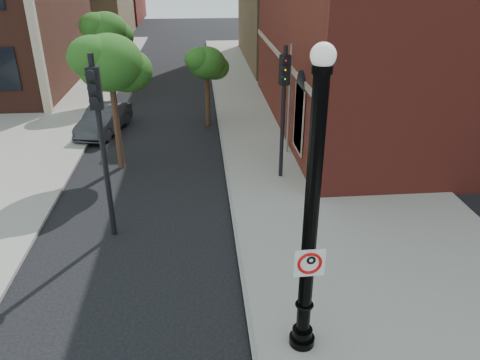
{
  "coord_description": "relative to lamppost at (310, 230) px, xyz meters",
  "views": [
    {
      "loc": [
        1.1,
        -8.16,
        7.75
      ],
      "look_at": [
        2.01,
        2.0,
        2.85
      ],
      "focal_mm": 35.0,
      "sensor_mm": 36.0,
      "label": 1
    }
  ],
  "objects": [
    {
      "name": "ground",
      "position": [
        -3.12,
        0.64,
        -3.01
      ],
      "size": [
        120.0,
        120.0,
        0.0
      ],
      "primitive_type": "plane",
      "color": "black",
      "rests_on": "ground"
    },
    {
      "name": "sidewalk_right",
      "position": [
        2.88,
        10.64,
        -2.95
      ],
      "size": [
        8.0,
        60.0,
        0.12
      ],
      "primitive_type": "cube",
      "color": "gray",
      "rests_on": "ground"
    },
    {
      "name": "sidewalk_left",
      "position": [
        -12.12,
        18.64,
        -2.95
      ],
      "size": [
        10.0,
        50.0,
        0.12
      ],
      "primitive_type": "cube",
      "color": "gray",
      "rests_on": "ground"
    },
    {
      "name": "curb_edge",
      "position": [
        -1.07,
        10.64,
        -2.94
      ],
      "size": [
        0.1,
        60.0,
        0.14
      ],
      "primitive_type": "cube",
      "color": "gray",
      "rests_on": "ground"
    },
    {
      "name": "lamppost",
      "position": [
        0.0,
        0.0,
        0.0
      ],
      "size": [
        0.55,
        0.55,
        6.51
      ],
      "color": "black",
      "rests_on": "ground"
    },
    {
      "name": "no_parking_sign",
      "position": [
        -0.0,
        -0.17,
        -0.65
      ],
      "size": [
        0.62,
        0.07,
        0.62
      ],
      "rotation": [
        0.0,
        0.0,
        0.02
      ],
      "color": "white",
      "rests_on": "ground"
    },
    {
      "name": "parked_car",
      "position": [
        -6.61,
        14.45,
        -2.34
      ],
      "size": [
        2.29,
        4.26,
        1.33
      ],
      "primitive_type": "imported",
      "rotation": [
        0.0,
        0.0,
        -0.23
      ],
      "color": "#2B2C30",
      "rests_on": "ground"
    },
    {
      "name": "traffic_signal_left",
      "position": [
        -4.79,
        5.07,
        0.69
      ],
      "size": [
        0.37,
        0.46,
        5.49
      ],
      "rotation": [
        0.0,
        0.0,
        0.1
      ],
      "color": "black",
      "rests_on": "ground"
    },
    {
      "name": "traffic_signal_right",
      "position": [
        0.98,
        8.55,
        0.37
      ],
      "size": [
        0.39,
        0.44,
        5.01
      ],
      "rotation": [
        0.0,
        0.0,
        0.3
      ],
      "color": "black",
      "rests_on": "ground"
    },
    {
      "name": "utility_pole",
      "position": [
        1.68,
        11.02,
        -0.69
      ],
      "size": [
        0.09,
        0.09,
        4.65
      ],
      "primitive_type": "cylinder",
      "color": "#999999",
      "rests_on": "ground"
    },
    {
      "name": "street_tree_a",
      "position": [
        -5.22,
        10.22,
        1.14
      ],
      "size": [
        2.92,
        2.64,
        5.26
      ],
      "color": "#351E15",
      "rests_on": "ground"
    },
    {
      "name": "street_tree_b",
      "position": [
        -6.99,
        19.97,
        0.97
      ],
      "size": [
        2.8,
        2.53,
        5.04
      ],
      "color": "#351E15",
      "rests_on": "ground"
    },
    {
      "name": "street_tree_c",
      "position": [
        -1.58,
        15.24,
        0.05
      ],
      "size": [
        2.16,
        1.95,
        3.89
      ],
      "color": "#351E15",
      "rests_on": "ground"
    }
  ]
}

